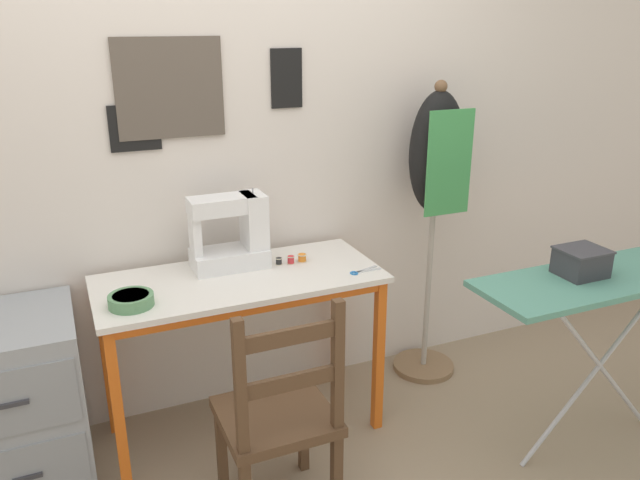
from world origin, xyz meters
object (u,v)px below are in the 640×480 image
(thread_spool_mid_table, at_px, (291,260))
(storage_box, at_px, (581,262))
(sewing_machine, at_px, (233,233))
(ironing_board, at_px, (614,283))
(thread_spool_near_machine, at_px, (279,261))
(dress_form, at_px, (436,175))
(thread_spool_far_edge, at_px, (302,258))
(fabric_bowl, at_px, (131,300))
(wooden_chair, at_px, (279,418))
(filing_cabinet, at_px, (22,402))
(scissors, at_px, (361,272))

(thread_spool_mid_table, xyz_separation_m, storage_box, (0.94, -0.71, 0.10))
(sewing_machine, xyz_separation_m, ironing_board, (1.32, -0.83, -0.13))
(thread_spool_mid_table, relative_size, ironing_board, 0.03)
(thread_spool_near_machine, relative_size, dress_form, 0.02)
(thread_spool_far_edge, bearing_deg, storage_box, -38.97)
(dress_form, bearing_deg, storage_box, -77.69)
(sewing_machine, distance_m, thread_spool_mid_table, 0.28)
(fabric_bowl, bearing_deg, ironing_board, -18.33)
(wooden_chair, bearing_deg, storage_box, -5.55)
(storage_box, bearing_deg, sewing_machine, 146.25)
(fabric_bowl, distance_m, filing_cabinet, 0.62)
(scissors, relative_size, storage_box, 0.81)
(fabric_bowl, distance_m, storage_box, 1.73)
(fabric_bowl, height_order, dress_form, dress_form)
(scissors, bearing_deg, sewing_machine, 149.28)
(fabric_bowl, height_order, thread_spool_near_machine, fabric_bowl)
(thread_spool_mid_table, bearing_deg, wooden_chair, -115.13)
(thread_spool_near_machine, xyz_separation_m, thread_spool_mid_table, (0.05, -0.01, 0.00))
(sewing_machine, relative_size, scissors, 2.34)
(thread_spool_mid_table, xyz_separation_m, dress_form, (0.77, 0.07, 0.29))
(ironing_board, bearing_deg, thread_spool_far_edge, 143.77)
(fabric_bowl, relative_size, thread_spool_far_edge, 3.85)
(wooden_chair, distance_m, storage_box, 1.31)
(scissors, xyz_separation_m, filing_cabinet, (-1.37, 0.19, -0.40))
(scissors, height_order, thread_spool_mid_table, thread_spool_mid_table)
(fabric_bowl, xyz_separation_m, ironing_board, (1.79, -0.59, -0.00))
(filing_cabinet, bearing_deg, storage_box, -18.64)
(thread_spool_near_machine, relative_size, storage_box, 0.18)
(wooden_chair, bearing_deg, thread_spool_mid_table, 64.87)
(thread_spool_mid_table, relative_size, filing_cabinet, 0.05)
(thread_spool_near_machine, xyz_separation_m, thread_spool_far_edge, (0.11, -0.01, 0.00))
(thread_spool_far_edge, height_order, storage_box, storage_box)
(filing_cabinet, height_order, ironing_board, ironing_board)
(dress_form, relative_size, ironing_board, 1.26)
(scissors, relative_size, thread_spool_mid_table, 4.08)
(fabric_bowl, distance_m, wooden_chair, 0.70)
(sewing_machine, bearing_deg, fabric_bowl, -153.53)
(sewing_machine, relative_size, thread_spool_near_machine, 10.60)
(sewing_machine, height_order, storage_box, sewing_machine)
(scissors, distance_m, filing_cabinet, 1.44)
(thread_spool_mid_table, distance_m, wooden_chair, 0.74)
(sewing_machine, distance_m, wooden_chair, 0.82)
(sewing_machine, xyz_separation_m, filing_cabinet, (-0.90, -0.08, -0.55))
(scissors, distance_m, ironing_board, 1.01)
(thread_spool_near_machine, bearing_deg, sewing_machine, 161.83)
(wooden_chair, height_order, storage_box, storage_box)
(sewing_machine, relative_size, thread_spool_far_edge, 7.78)
(filing_cabinet, xyz_separation_m, dress_form, (1.91, 0.08, 0.71))
(thread_spool_far_edge, bearing_deg, fabric_bowl, -167.64)
(sewing_machine, bearing_deg, dress_form, -0.27)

